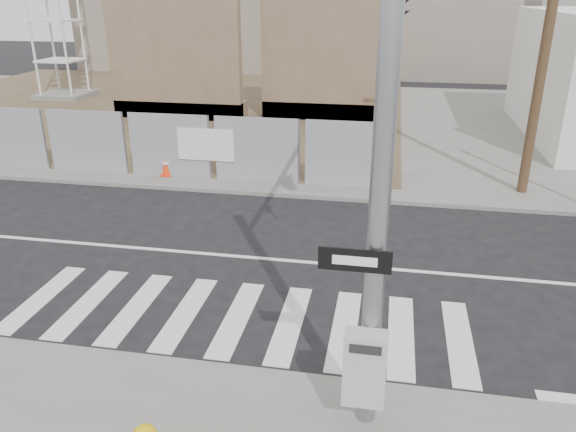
# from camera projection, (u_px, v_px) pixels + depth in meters

# --- Properties ---
(ground) EXTENTS (100.00, 100.00, 0.00)m
(ground) POSITION_uv_depth(u_px,v_px,m) (266.00, 259.00, 12.70)
(ground) COLOR black
(ground) RESTS_ON ground
(sidewalk_far) EXTENTS (50.00, 20.00, 0.12)m
(sidewalk_far) POSITION_uv_depth(u_px,v_px,m) (333.00, 122.00, 25.42)
(sidewalk_far) COLOR slate
(sidewalk_far) RESTS_ON ground
(signal_pole) EXTENTS (0.96, 5.87, 7.00)m
(signal_pole) POSITION_uv_depth(u_px,v_px,m) (391.00, 52.00, 8.61)
(signal_pole) COLOR gray
(signal_pole) RESTS_ON sidewalk_near
(chain_link_fence) EXTENTS (24.60, 0.04, 2.00)m
(chain_link_fence) POSITION_uv_depth(u_px,v_px,m) (3.00, 137.00, 18.52)
(chain_link_fence) COLOR gray
(chain_link_fence) RESTS_ON sidewalk_far
(concrete_wall_left) EXTENTS (6.00, 1.30, 8.00)m
(concrete_wall_left) POSITION_uv_depth(u_px,v_px,m) (174.00, 45.00, 24.52)
(concrete_wall_left) COLOR brown
(concrete_wall_left) RESTS_ON sidewalk_far
(concrete_wall_right) EXTENTS (5.50, 1.30, 8.00)m
(concrete_wall_right) POSITION_uv_depth(u_px,v_px,m) (325.00, 45.00, 24.33)
(concrete_wall_right) COLOR brown
(concrete_wall_right) RESTS_ON sidewalk_far
(utility_pole_right) EXTENTS (1.60, 0.28, 10.00)m
(utility_pole_right) POSITION_uv_depth(u_px,v_px,m) (552.00, 8.00, 14.64)
(utility_pole_right) COLOR brown
(utility_pole_right) RESTS_ON sidewalk_far
(traffic_cone_c) EXTENTS (0.41, 0.41, 0.66)m
(traffic_cone_c) POSITION_uv_depth(u_px,v_px,m) (166.00, 166.00, 17.84)
(traffic_cone_c) COLOR #F3320C
(traffic_cone_c) RESTS_ON sidewalk_far
(traffic_cone_d) EXTENTS (0.47, 0.47, 0.73)m
(traffic_cone_d) POSITION_uv_depth(u_px,v_px,m) (334.00, 171.00, 17.24)
(traffic_cone_d) COLOR #EF480C
(traffic_cone_d) RESTS_ON sidewalk_far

